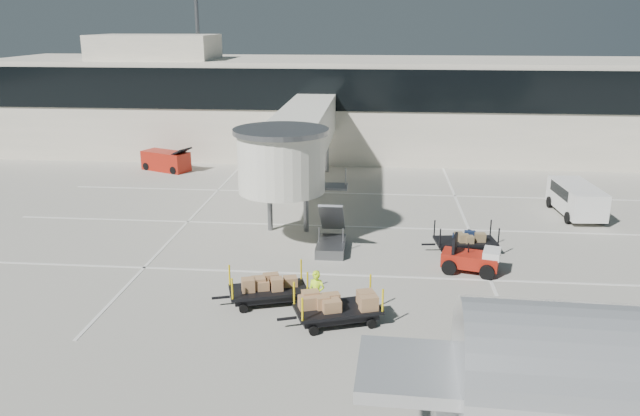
% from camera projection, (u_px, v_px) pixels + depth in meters
% --- Properties ---
extents(ground, '(140.00, 140.00, 0.00)m').
position_uv_depth(ground, '(355.00, 294.00, 26.54)').
color(ground, '#B6B1A2').
rests_on(ground, ground).
extents(lane_markings, '(40.00, 30.00, 0.02)m').
position_uv_depth(lane_markings, '(350.00, 225.00, 35.49)').
color(lane_markings, silver).
rests_on(lane_markings, ground).
extents(terminal, '(64.00, 12.11, 15.20)m').
position_uv_depth(terminal, '(365.00, 105.00, 53.91)').
color(terminal, beige).
rests_on(terminal, ground).
extents(jet_bridge, '(5.70, 20.40, 6.03)m').
position_uv_depth(jet_bridge, '(298.00, 140.00, 37.34)').
color(jet_bridge, silver).
rests_on(jet_bridge, ground).
extents(baggage_tug, '(2.79, 2.17, 1.69)m').
position_uv_depth(baggage_tug, '(472.00, 259.00, 28.71)').
color(baggage_tug, '#9B1A0E').
rests_on(baggage_tug, ground).
extents(suitcase_cart, '(3.77, 1.85, 1.45)m').
position_uv_depth(suitcase_cart, '(464.00, 242.00, 31.23)').
color(suitcase_cart, black).
rests_on(suitcase_cart, ground).
extents(box_cart_near, '(4.03, 2.60, 1.56)m').
position_uv_depth(box_cart_near, '(338.00, 309.00, 23.80)').
color(box_cart_near, black).
rests_on(box_cart_near, ground).
extents(box_cart_far, '(3.94, 2.44, 1.52)m').
position_uv_depth(box_cart_far, '(268.00, 290.00, 25.59)').
color(box_cart_far, black).
rests_on(box_cart_far, ground).
extents(ground_worker, '(0.76, 0.59, 1.87)m').
position_uv_depth(ground_worker, '(316.00, 293.00, 24.37)').
color(ground_worker, '#C5FF1A').
rests_on(ground_worker, ground).
extents(minivan, '(2.41, 4.99, 1.84)m').
position_uv_depth(minivan, '(576.00, 197.00, 37.02)').
color(minivan, silver).
rests_on(minivan, ground).
extents(belt_loader, '(4.26, 2.97, 1.93)m').
position_uv_depth(belt_loader, '(166.00, 161.00, 48.11)').
color(belt_loader, '#9B1A0E').
rests_on(belt_loader, ground).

